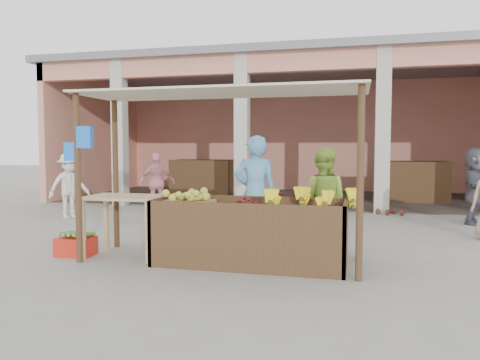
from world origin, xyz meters
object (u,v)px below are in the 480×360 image
(side_table, at_px, (125,205))
(red_crate, at_px, (76,246))
(motorcycle, at_px, (287,203))
(vendor_blue, at_px, (255,190))
(fruit_stall, at_px, (250,236))
(vendor_green, at_px, (322,198))

(side_table, bearing_deg, red_crate, -170.65)
(side_table, relative_size, motorcycle, 0.55)
(side_table, distance_m, vendor_blue, 1.98)
(fruit_stall, distance_m, side_table, 1.93)
(red_crate, distance_m, vendor_green, 3.78)
(fruit_stall, height_order, vendor_green, vendor_green)
(motorcycle, bearing_deg, vendor_blue, -179.76)
(fruit_stall, bearing_deg, vendor_green, 48.64)
(fruit_stall, xyz_separation_m, motorcycle, (0.11, 2.69, 0.14))
(motorcycle, bearing_deg, red_crate, 142.82)
(side_table, height_order, vendor_blue, vendor_blue)
(fruit_stall, height_order, red_crate, fruit_stall)
(fruit_stall, distance_m, vendor_green, 1.44)
(fruit_stall, xyz_separation_m, vendor_green, (0.90, 1.03, 0.44))
(side_table, bearing_deg, vendor_green, 17.56)
(side_table, bearing_deg, motorcycle, 51.17)
(fruit_stall, distance_m, red_crate, 2.66)
(red_crate, distance_m, vendor_blue, 2.83)
(vendor_blue, bearing_deg, red_crate, 4.86)
(side_table, height_order, red_crate, side_table)
(fruit_stall, relative_size, side_table, 2.30)
(side_table, bearing_deg, vendor_blue, 23.59)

